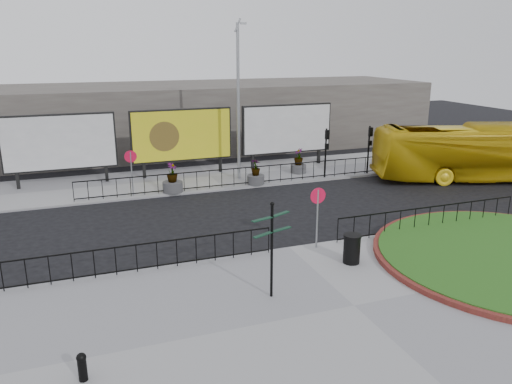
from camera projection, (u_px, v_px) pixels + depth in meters
name	position (u px, v px, depth m)	size (l,w,h in m)	color
ground	(289.00, 250.00, 19.98)	(90.00, 90.00, 0.00)	black
pavement_near	(354.00, 307.00, 15.45)	(30.00, 10.00, 0.12)	gray
pavement_far	(211.00, 177.00, 30.78)	(44.00, 6.00, 0.12)	gray
railing_near_left	(137.00, 258.00, 17.54)	(10.00, 0.10, 1.10)	black
railing_near_right	(429.00, 218.00, 21.66)	(9.00, 0.10, 1.10)	black
railing_far	(240.00, 177.00, 28.50)	(18.00, 0.10, 1.10)	black
speed_sign_far	(131.00, 163.00, 26.27)	(0.64, 0.07, 2.47)	gray
speed_sign_near	(318.00, 204.00, 19.41)	(0.64, 0.07, 2.47)	gray
billboard_left	(60.00, 143.00, 28.14)	(6.20, 0.31, 4.10)	black
billboard_mid	(182.00, 135.00, 30.45)	(6.20, 0.31, 4.10)	black
billboard_right	(287.00, 129.00, 32.75)	(6.20, 0.31, 4.10)	black
lamp_post	(238.00, 100.00, 29.03)	(0.74, 0.18, 9.23)	gray
signal_pole_a	(326.00, 146.00, 29.94)	(0.22, 0.26, 3.00)	black
signal_pole_b	(369.00, 142.00, 30.93)	(0.22, 0.26, 3.00)	black
building_backdrop	(177.00, 117.00, 39.11)	(40.00, 10.00, 5.00)	#625D56
fingerpost_sign	(272.00, 240.00, 15.48)	(1.46, 0.72, 3.18)	black
bollard	(82.00, 366.00, 11.88)	(0.24, 0.24, 0.74)	black
litter_bin	(352.00, 249.00, 18.35)	(0.66, 0.66, 1.10)	black
bus	(477.00, 153.00, 29.94)	(2.84, 12.16, 3.39)	gold
planter_a	(173.00, 182.00, 27.31)	(1.10, 1.10, 1.63)	#4C4C4F
planter_b	(256.00, 175.00, 28.93)	(1.00, 1.00, 1.48)	#4C4C4F
planter_c	(298.00, 164.00, 31.49)	(0.99, 0.99, 1.56)	#4C4C4F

